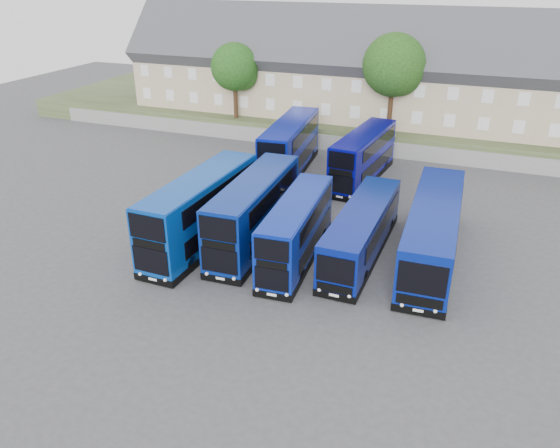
# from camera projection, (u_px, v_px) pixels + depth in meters

# --- Properties ---
(ground) EXTENTS (120.00, 120.00, 0.00)m
(ground) POSITION_uv_depth(u_px,v_px,m) (270.00, 271.00, 32.80)
(ground) COLOR #424247
(ground) RESTS_ON ground
(retaining_wall) EXTENTS (70.00, 0.40, 1.50)m
(retaining_wall) POSITION_uv_depth(u_px,v_px,m) (363.00, 146.00, 52.66)
(retaining_wall) COLOR slate
(retaining_wall) RESTS_ON ground
(earth_bank) EXTENTS (80.00, 20.00, 2.00)m
(earth_bank) POSITION_uv_depth(u_px,v_px,m) (384.00, 119.00, 60.96)
(earth_bank) COLOR #3D4B2A
(earth_bank) RESTS_ON ground
(terrace_row) EXTENTS (66.00, 10.40, 11.20)m
(terrace_row) POSITION_uv_depth(u_px,v_px,m) (442.00, 78.00, 53.23)
(terrace_row) COLOR tan
(terrace_row) RESTS_ON earth_bank
(dd_front_left) EXTENTS (2.94, 11.54, 4.56)m
(dd_front_left) POSITION_uv_depth(u_px,v_px,m) (201.00, 212.00, 35.10)
(dd_front_left) COLOR #083A9B
(dd_front_left) RESTS_ON ground
(dd_front_mid) EXTENTS (2.99, 11.16, 4.39)m
(dd_front_mid) POSITION_uv_depth(u_px,v_px,m) (254.00, 213.00, 35.17)
(dd_front_mid) COLOR navy
(dd_front_mid) RESTS_ON ground
(dd_front_right) EXTENTS (2.90, 9.94, 3.90)m
(dd_front_right) POSITION_uv_depth(u_px,v_px,m) (296.00, 232.00, 33.25)
(dd_front_right) COLOR #081F93
(dd_front_right) RESTS_ON ground
(dd_rear_left) EXTENTS (3.63, 11.52, 4.51)m
(dd_rear_left) POSITION_uv_depth(u_px,v_px,m) (290.00, 148.00, 47.36)
(dd_rear_left) COLOR #08179B
(dd_rear_left) RESTS_ON ground
(dd_rear_right) EXTENTS (3.42, 10.59, 4.14)m
(dd_rear_right) POSITION_uv_depth(u_px,v_px,m) (363.00, 158.00, 45.63)
(dd_rear_right) COLOR #06077C
(dd_rear_right) RESTS_ON ground
(coach_east_a) EXTENTS (2.59, 11.63, 3.17)m
(coach_east_a) POSITION_uv_depth(u_px,v_px,m) (362.00, 233.00, 33.98)
(coach_east_a) COLOR navy
(coach_east_a) RESTS_ON ground
(coach_east_b) EXTENTS (3.31, 13.55, 3.68)m
(coach_east_b) POSITION_uv_depth(u_px,v_px,m) (433.00, 232.00, 33.45)
(coach_east_b) COLOR navy
(coach_east_b) RESTS_ON ground
(tree_west) EXTENTS (4.80, 4.80, 7.65)m
(tree_west) POSITION_uv_depth(u_px,v_px,m) (236.00, 69.00, 55.38)
(tree_west) COLOR #382314
(tree_west) RESTS_ON earth_bank
(tree_mid) EXTENTS (5.76, 5.76, 9.18)m
(tree_mid) POSITION_uv_depth(u_px,v_px,m) (396.00, 67.00, 50.15)
(tree_mid) COLOR #382314
(tree_mid) RESTS_ON earth_bank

